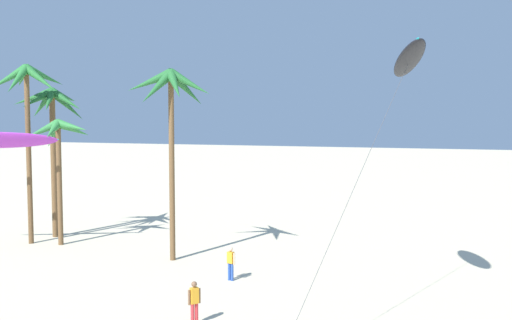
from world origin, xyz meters
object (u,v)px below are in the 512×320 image
(palm_tree_2, at_px, (52,112))
(person_near_left, at_px, (194,301))
(palm_tree_1, at_px, (59,140))
(palm_tree_0, at_px, (27,94))
(person_foreground_walker, at_px, (231,262))
(palm_tree_3, at_px, (170,95))
(flying_kite_0, at_px, (409,59))

(palm_tree_2, relative_size, person_near_left, 5.87)
(palm_tree_1, height_order, person_near_left, palm_tree_1)
(person_near_left, bearing_deg, palm_tree_1, 145.01)
(palm_tree_0, distance_m, person_foreground_walker, 17.05)
(palm_tree_1, bearing_deg, palm_tree_3, -6.84)
(palm_tree_1, xyz_separation_m, palm_tree_3, (8.01, -0.96, 2.50))
(palm_tree_2, bearing_deg, person_near_left, -36.12)
(palm_tree_0, xyz_separation_m, palm_tree_2, (0.13, 2.03, -1.08))
(palm_tree_3, distance_m, person_foreground_walker, 9.52)
(flying_kite_0, relative_size, person_foreground_walker, 6.70)
(flying_kite_0, bearing_deg, person_near_left, -147.26)
(palm_tree_3, bearing_deg, palm_tree_0, 175.88)
(person_foreground_walker, xyz_separation_m, person_near_left, (0.90, -5.80, 0.01))
(palm_tree_3, bearing_deg, flying_kite_0, -16.93)
(palm_tree_0, bearing_deg, person_foreground_walker, -13.00)
(palm_tree_0, xyz_separation_m, palm_tree_1, (2.04, 0.24, -2.75))
(person_foreground_walker, bearing_deg, palm_tree_1, 163.96)
(palm_tree_0, distance_m, person_near_left, 19.75)
(palm_tree_0, distance_m, palm_tree_1, 3.43)
(palm_tree_3, bearing_deg, person_foreground_walker, -30.34)
(palm_tree_0, relative_size, person_near_left, 6.66)
(flying_kite_0, bearing_deg, palm_tree_1, 166.90)
(flying_kite_0, xyz_separation_m, person_near_left, (-7.16, -4.61, -9.06))
(palm_tree_1, xyz_separation_m, flying_kite_0, (20.58, -4.79, 3.60))
(palm_tree_0, relative_size, palm_tree_1, 1.43)
(flying_kite_0, bearing_deg, palm_tree_2, 163.70)
(palm_tree_1, bearing_deg, palm_tree_2, 136.83)
(palm_tree_3, height_order, person_foreground_walker, palm_tree_3)
(palm_tree_0, distance_m, palm_tree_3, 10.08)
(palm_tree_2, relative_size, person_foreground_walker, 5.96)
(person_foreground_walker, height_order, person_near_left, person_near_left)
(palm_tree_1, relative_size, palm_tree_3, 0.74)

